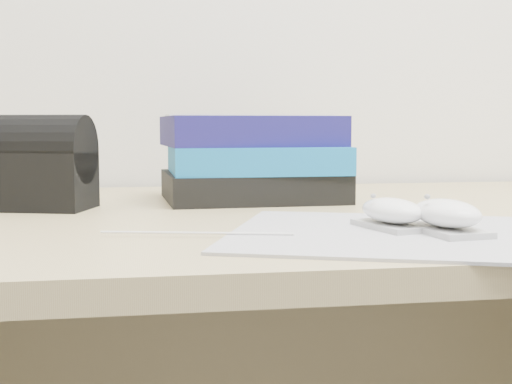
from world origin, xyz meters
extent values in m
cube|color=tan|center=(0.00, 1.58, 0.71)|extent=(1.60, 0.80, 0.03)
cube|color=tan|center=(0.00, 1.96, 0.35)|extent=(1.52, 0.03, 0.35)
cube|color=gray|center=(0.05, 1.34, 0.73)|extent=(0.48, 0.43, 0.00)
cube|color=#A9AAAC|center=(0.03, 1.37, 0.74)|extent=(0.07, 0.10, 0.01)
ellipsoid|color=white|center=(0.03, 1.37, 0.75)|extent=(0.07, 0.10, 0.03)
ellipsoid|color=#969799|center=(0.01, 1.37, 0.77)|extent=(0.01, 0.01, 0.01)
cube|color=#A6A7A9|center=(0.08, 1.33, 0.74)|extent=(0.07, 0.11, 0.01)
ellipsoid|color=white|center=(0.08, 1.33, 0.75)|extent=(0.07, 0.11, 0.03)
ellipsoid|color=#939496|center=(0.05, 1.33, 0.77)|extent=(0.01, 0.01, 0.01)
cylinder|color=white|center=(-0.18, 1.37, 0.73)|extent=(0.20, 0.05, 0.00)
cube|color=black|center=(-0.07, 1.72, 0.75)|extent=(0.27, 0.22, 0.04)
cube|color=#106CB2|center=(-0.06, 1.72, 0.79)|extent=(0.26, 0.21, 0.04)
cube|color=#171357|center=(-0.07, 1.72, 0.84)|extent=(0.27, 0.22, 0.05)
cube|color=white|center=(-0.07, 1.70, 0.86)|extent=(0.26, 0.07, 0.00)
cube|color=black|center=(-0.38, 1.65, 0.77)|extent=(0.16, 0.13, 0.08)
cylinder|color=black|center=(-0.38, 1.65, 0.81)|extent=(0.16, 0.13, 0.10)
camera|label=1|loc=(-0.25, 0.63, 0.85)|focal=50.00mm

